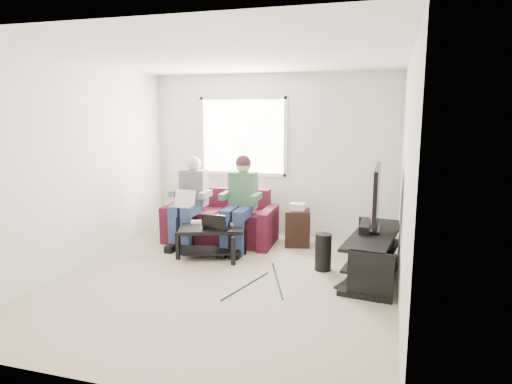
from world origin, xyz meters
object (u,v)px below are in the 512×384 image
Objects in this scene: sofa at (222,222)px; tv at (376,195)px; coffee_table at (211,235)px; subwoofer at (323,252)px; end_table at (297,227)px; tv_stand at (373,257)px.

sofa is 1.56× the size of tv.
tv reaches higher than coffee_table.
sofa is at bearing 161.01° from tv.
subwoofer is 1.12m from end_table.
tv reaches higher than tv_stand.
sofa reaches higher than coffee_table.
end_table is (1.19, 0.09, -0.01)m from sofa.
sofa is 2.58m from tv.
tv_stand is at bearing -21.13° from sofa.
subwoofer is at bearing -3.02° from coffee_table.
tv is 0.99m from subwoofer.
coffee_table is 1.53× the size of end_table.
subwoofer is 0.73× the size of end_table.
coffee_table is 2.19m from tv_stand.
tv is (2.19, -0.00, 0.68)m from coffee_table.
sofa is 2.65× the size of end_table.
coffee_table is at bearing 179.95° from tv.
tv is (-0.00, 0.10, 0.76)m from tv_stand.
coffee_table is at bearing 176.98° from subwoofer.
tv reaches higher than sofa.
end_table is at bearing 142.18° from tv.
coffee_table is 2.29m from tv.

